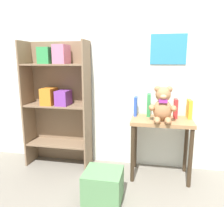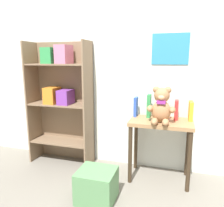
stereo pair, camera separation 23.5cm
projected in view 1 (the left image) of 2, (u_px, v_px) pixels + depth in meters
name	position (u px, v px, depth m)	size (l,w,h in m)	color
wall_back	(145.00, 58.00, 2.40)	(4.80, 0.07, 2.50)	silver
bookshelf_side	(58.00, 96.00, 2.51)	(0.74, 0.29, 1.43)	#7F664C
display_table	(161.00, 130.00, 2.26)	(0.62, 0.37, 0.63)	#9E754C
teddy_bear	(163.00, 105.00, 2.13)	(0.27, 0.24, 0.35)	#A8754C
book_standing_blue	(136.00, 106.00, 2.36)	(0.03, 0.11, 0.21)	#2D51B7
book_standing_green	(149.00, 105.00, 2.33)	(0.04, 0.11, 0.24)	#33934C
book_standing_pink	(162.00, 105.00, 2.30)	(0.04, 0.14, 0.26)	#D17093
book_standing_red	(176.00, 108.00, 2.27)	(0.04, 0.11, 0.20)	red
book_standing_yellow	(189.00, 109.00, 2.27)	(0.04, 0.15, 0.19)	gold
storage_bin	(103.00, 186.00, 1.92)	(0.33, 0.30, 0.28)	#568956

